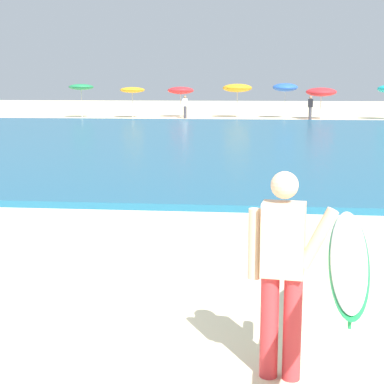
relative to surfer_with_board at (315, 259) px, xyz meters
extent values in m
plane|color=beige|center=(-2.40, 0.98, -1.03)|extent=(160.00, 160.00, 0.00)
cube|color=#1E6084|center=(-2.40, 20.52, -0.96)|extent=(120.00, 28.00, 0.14)
cylinder|color=red|center=(-0.34, 0.05, -0.59)|extent=(0.15, 0.15, 0.88)
cylinder|color=red|center=(-0.16, 0.02, -0.59)|extent=(0.15, 0.15, 0.88)
cube|color=beige|center=(-0.25, 0.03, 0.15)|extent=(0.37, 0.26, 0.60)
sphere|color=beige|center=(-0.25, 0.03, 0.59)|extent=(0.22, 0.22, 0.22)
cylinder|color=beige|center=(-0.48, 0.06, 0.10)|extent=(0.10, 0.10, 0.58)
cylinder|color=beige|center=(0.02, 0.02, 0.17)|extent=(0.32, 0.14, 0.51)
ellipsoid|color=white|center=(0.25, -0.03, 0.10)|extent=(0.62, 2.70, 0.14)
ellipsoid|color=green|center=(0.25, -0.03, 0.08)|extent=(0.66, 2.81, 0.09)
cube|color=green|center=(0.11, -1.10, -0.02)|extent=(0.04, 0.14, 0.14)
cylinder|color=beige|center=(-12.94, 37.75, 0.01)|extent=(0.05, 0.05, 2.10)
ellipsoid|color=#23844C|center=(-12.94, 37.75, 1.12)|extent=(1.76, 1.77, 0.45)
cylinder|color=beige|center=(-9.27, 37.83, -0.09)|extent=(0.05, 0.05, 1.89)
ellipsoid|color=#F4A31E|center=(-9.27, 37.83, 0.92)|extent=(1.74, 1.74, 0.44)
cylinder|color=beige|center=(-6.00, 39.10, -0.12)|extent=(0.05, 0.05, 1.83)
ellipsoid|color=red|center=(-6.00, 39.10, 0.87)|extent=(1.88, 1.89, 0.56)
cylinder|color=beige|center=(-1.94, 39.15, -0.04)|extent=(0.05, 0.05, 2.00)
ellipsoid|color=#F4A31E|center=(-1.94, 39.15, 1.05)|extent=(2.09, 2.10, 0.64)
cylinder|color=beige|center=(1.42, 38.73, -0.01)|extent=(0.05, 0.05, 2.05)
ellipsoid|color=blue|center=(1.42, 38.73, 1.10)|extent=(1.76, 1.79, 0.66)
cylinder|color=beige|center=(3.80, 37.71, -0.16)|extent=(0.05, 0.05, 1.75)
ellipsoid|color=red|center=(3.80, 37.71, 0.80)|extent=(2.08, 2.10, 0.67)
cylinder|color=#383842|center=(3.03, 36.78, -0.61)|extent=(0.20, 0.20, 0.84)
cube|color=black|center=(3.03, 36.78, 0.08)|extent=(0.32, 0.20, 0.54)
sphere|color=#9E7051|center=(3.03, 36.78, 0.45)|extent=(0.20, 0.20, 0.20)
cylinder|color=#383842|center=(-5.51, 37.62, -0.61)|extent=(0.20, 0.20, 0.84)
cube|color=white|center=(-5.51, 37.62, 0.08)|extent=(0.32, 0.20, 0.54)
sphere|color=#9E7051|center=(-5.51, 37.62, 0.45)|extent=(0.20, 0.20, 0.20)
camera|label=1|loc=(-0.47, -4.70, 1.37)|focal=56.72mm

